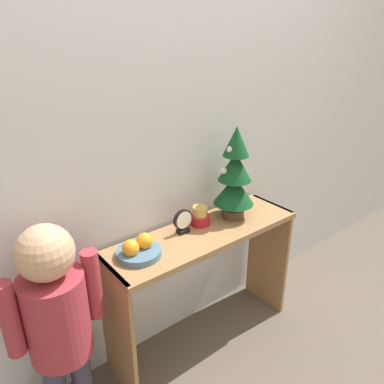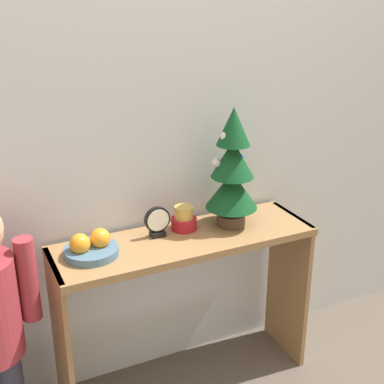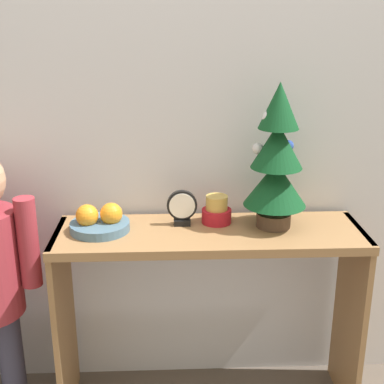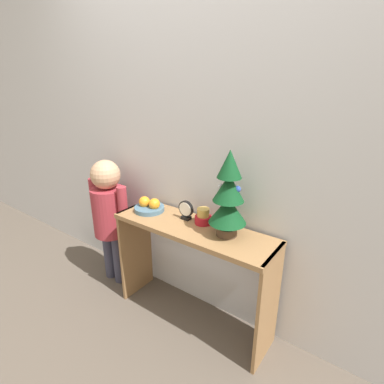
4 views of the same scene
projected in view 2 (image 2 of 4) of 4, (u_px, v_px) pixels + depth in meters
The scene contains 6 objects.
back_wall at pixel (162, 89), 2.08m from camera, with size 7.00×0.05×2.50m, color silver.
console_table at pixel (185, 274), 2.17m from camera, with size 1.05×0.32×0.70m.
mini_tree at pixel (232, 170), 2.13m from camera, with size 0.21×0.21×0.50m.
fruit_bowl at pixel (91, 247), 1.96m from camera, with size 0.20×0.20×0.09m.
singing_bowl at pixel (184, 220), 2.16m from camera, with size 0.10×0.10×0.10m.
desk_clock at pixel (157, 222), 2.10m from camera, with size 0.11×0.04×0.13m.
Camera 2 is at (-0.78, -1.56, 1.64)m, focal length 50.00 mm.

